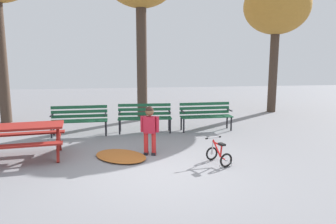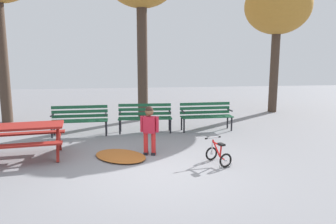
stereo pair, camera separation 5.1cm
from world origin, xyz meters
name	(u,v)px [view 1 (the left image)]	position (x,y,z in m)	size (l,w,h in m)	color
ground	(154,172)	(0.00, 0.00, 0.00)	(36.00, 36.00, 0.00)	gray
picnic_table	(21,133)	(-2.83, 1.27, 0.59)	(1.96, 1.56, 0.79)	maroon
park_bench_far_left	(79,118)	(-1.83, 3.37, 0.51)	(1.61, 0.50, 0.85)	#195133
park_bench_left	(145,115)	(0.08, 3.50, 0.51)	(1.62, 0.53, 0.85)	#195133
park_bench_right	(206,114)	(1.97, 3.49, 0.51)	(1.61, 0.50, 0.85)	#195133
child_standing	(150,126)	(0.02, 1.17, 0.68)	(0.42, 0.23, 1.14)	red
kids_bicycle	(219,155)	(1.41, 0.32, 0.20)	(0.50, 0.63, 0.54)	black
leaf_pile	(121,156)	(-0.65, 1.06, 0.04)	(1.32, 0.93, 0.07)	#9E5623
tree_center	(277,8)	(5.59, 6.42, 4.18)	(2.60, 2.60, 5.35)	#423328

